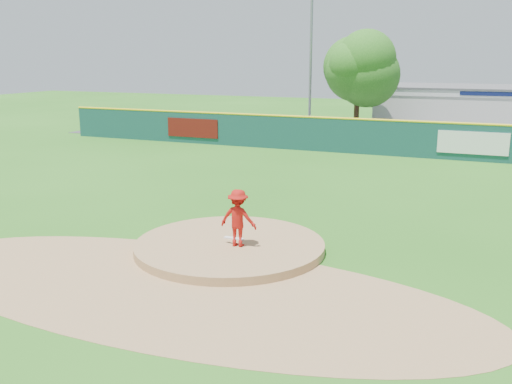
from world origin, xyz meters
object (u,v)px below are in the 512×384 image
at_px(playground_slide, 169,121).
at_px(light_pole_left, 311,48).
at_px(deciduous_tree, 358,70).
at_px(pitcher, 238,218).
at_px(van, 347,128).
at_px(pool_building_grp, 483,108).

xyz_separation_m(playground_slide, light_pole_left, (9.79, 4.08, 5.36)).
bearing_deg(deciduous_tree, pitcher, -84.64).
height_order(van, pool_building_grp, pool_building_grp).
height_order(pitcher, deciduous_tree, deciduous_tree).
relative_size(pitcher, pool_building_grp, 0.11).
xyz_separation_m(pool_building_grp, deciduous_tree, (-8.00, -6.99, 2.89)).
distance_m(pitcher, van, 24.26).
bearing_deg(light_pole_left, van, -40.31).
bearing_deg(playground_slide, van, 4.22).
height_order(van, playground_slide, van).
bearing_deg(deciduous_tree, light_pole_left, 153.43).
relative_size(playground_slide, light_pole_left, 0.23).
bearing_deg(pitcher, pool_building_grp, -102.20).
height_order(van, light_pole_left, light_pole_left).
xyz_separation_m(deciduous_tree, light_pole_left, (-4.00, 2.00, 1.50)).
distance_m(pool_building_grp, light_pole_left, 13.72).
xyz_separation_m(pitcher, van, (-2.73, 24.11, -0.35)).
relative_size(pool_building_grp, light_pole_left, 1.38).
relative_size(van, light_pole_left, 0.46).
bearing_deg(light_pole_left, pool_building_grp, 22.60).
bearing_deg(van, pitcher, -153.87).
distance_m(van, playground_slide, 13.47).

